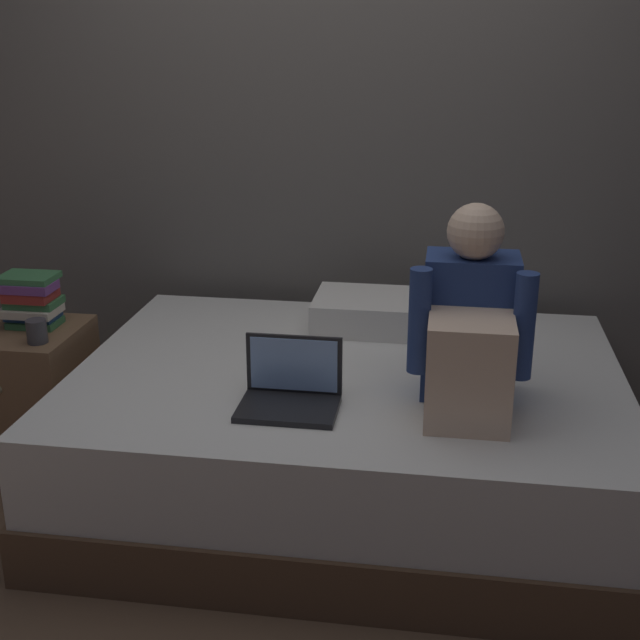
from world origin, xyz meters
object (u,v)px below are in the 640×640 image
person_sitting (470,332)px  book_stack (31,300)px  nightstand (30,395)px  bed (348,432)px  laptop (291,390)px  pillow (383,312)px  mug (37,331)px

person_sitting → book_stack: bearing=167.9°
nightstand → book_stack: 0.39m
bed → nightstand: (-1.30, 0.07, 0.03)m
bed → laptop: 0.49m
person_sitting → nightstand: bearing=169.7°
bed → book_stack: 1.34m
bed → pillow: size_ratio=3.57×
bed → person_sitting: bearing=-30.5°
bed → nightstand: bearing=177.1°
nightstand → person_sitting: person_sitting is taller
person_sitting → book_stack: (-1.69, 0.36, -0.09)m
nightstand → laptop: bearing=-19.8°
nightstand → pillow: (1.39, 0.38, 0.30)m
nightstand → book_stack: (0.03, 0.05, 0.39)m
laptop → pillow: (0.24, 0.80, 0.01)m
laptop → mug: bearing=163.9°
laptop → book_stack: book_stack is taller
bed → nightstand: nightstand is taller
pillow → nightstand: bearing=-164.5°
mug → bed: bearing=2.6°
nightstand → pillow: 1.47m
laptop → book_stack: 1.22m
bed → mug: size_ratio=22.22×
mug → person_sitting: bearing=-6.9°
person_sitting → book_stack: size_ratio=3.03×
bed → laptop: bearing=-113.1°
nightstand → mug: bearing=-42.7°
bed → laptop: size_ratio=6.25×
bed → mug: (-1.17, -0.05, 0.35)m
nightstand → person_sitting: 1.81m
person_sitting → book_stack: 1.73m
book_stack → laptop: bearing=-22.5°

